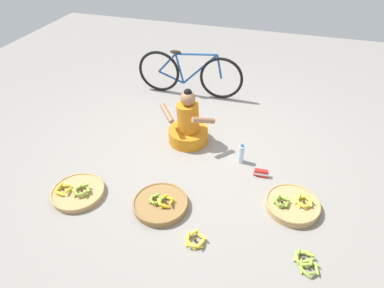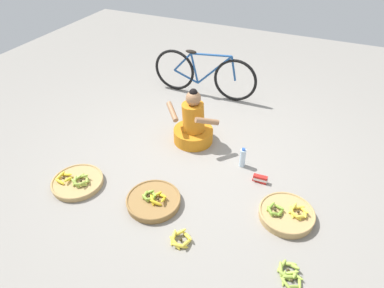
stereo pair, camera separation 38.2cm
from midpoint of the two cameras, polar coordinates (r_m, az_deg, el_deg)
name	(u,v)px [view 2 (the right image)]	position (r m, az deg, el deg)	size (l,w,h in m)	color
ground_plane	(198,157)	(4.19, 3.72, -2.39)	(10.00, 10.00, 0.00)	gray
vendor_woman_front	(193,125)	(4.32, 2.73, 3.11)	(0.76, 0.52, 0.77)	orange
bicycle_leaning	(204,74)	(5.38, 4.10, 11.76)	(1.70, 0.12, 0.73)	black
banana_basket_near_bicycle	(154,200)	(3.59, -3.53, -9.73)	(0.58, 0.58, 0.15)	olive
banana_basket_front_right	(287,214)	(3.64, 18.86, -11.39)	(0.57, 0.57, 0.15)	tan
banana_basket_front_left	(77,182)	(3.95, -16.41, -6.34)	(0.58, 0.58, 0.14)	tan
loose_bananas_back_center	(289,274)	(3.26, 19.78, -20.30)	(0.25, 0.29, 0.09)	#9EB747
loose_bananas_mid_right	(180,239)	(3.28, 1.43, -16.17)	(0.24, 0.24, 0.10)	yellow
water_bottle	(243,158)	(4.06, 11.32, -2.42)	(0.07, 0.07, 0.26)	silver
packet_carton_stack	(260,179)	(3.94, 14.34, -5.93)	(0.17, 0.06, 0.09)	red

